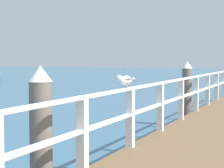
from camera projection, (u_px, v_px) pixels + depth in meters
pier_railing at (189, 92)px, 10.00m from camera, size 0.12×17.73×0.99m
dock_piling_near at (41, 142)px, 4.77m from camera, size 0.29×0.29×1.90m
dock_piling_far at (187, 94)px, 11.34m from camera, size 0.29×0.29×1.90m
seagull_foreground at (125, 80)px, 6.16m from camera, size 0.22×0.47×0.21m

